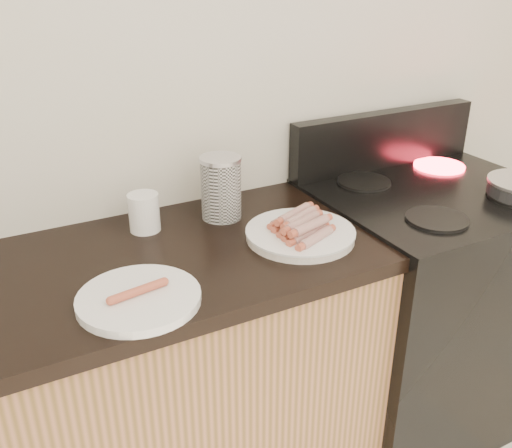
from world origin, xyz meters
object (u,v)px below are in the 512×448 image
main_plate (300,235)px  side_plate (139,299)px  canister (221,188)px  mug (144,212)px  stove (421,308)px

main_plate → side_plate: 0.50m
side_plate → canister: 0.50m
mug → side_plate: bearing=-110.2°
main_plate → canister: (-0.13, 0.23, 0.08)m
canister → side_plate: bearing=-137.2°
mug → canister: bearing=-5.4°
stove → main_plate: size_ratio=3.06×
stove → mug: size_ratio=8.40×
stove → mug: (-0.93, 0.19, 0.50)m
stove → canister: (-0.70, 0.17, 0.54)m
mug → stove: bearing=-11.5°
side_plate → canister: size_ratio=1.49×
canister → mug: (-0.23, 0.02, -0.04)m
stove → main_plate: (-0.57, -0.06, 0.45)m
main_plate → side_plate: same height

